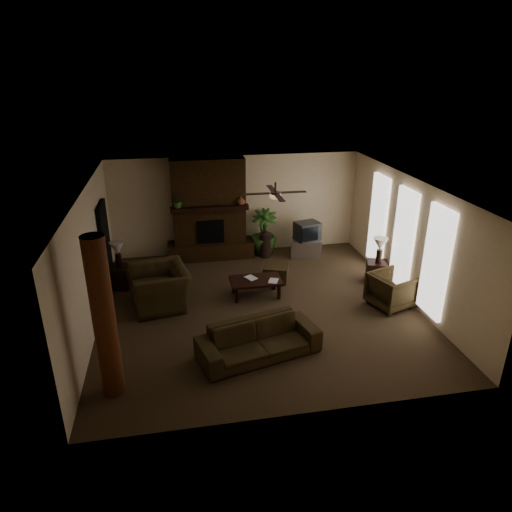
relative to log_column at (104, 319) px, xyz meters
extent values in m
plane|color=#4B3825|center=(2.95, 2.40, -1.40)|extent=(7.00, 7.00, 0.00)
plane|color=silver|center=(2.95, 2.40, 1.40)|extent=(7.00, 7.00, 0.00)
plane|color=beige|center=(2.95, 5.90, 0.00)|extent=(7.00, 0.00, 7.00)
plane|color=beige|center=(2.95, -1.10, 0.00)|extent=(7.00, 0.00, 7.00)
plane|color=beige|center=(-0.55, 2.40, 0.00)|extent=(0.00, 7.00, 7.00)
plane|color=beige|center=(6.45, 2.40, 0.00)|extent=(0.00, 7.00, 7.00)
cube|color=#422711|center=(2.15, 5.65, 0.00)|extent=(2.00, 0.50, 2.80)
cube|color=#422711|center=(2.15, 5.55, -1.17)|extent=(2.40, 0.70, 0.45)
cube|color=black|center=(2.15, 5.39, -0.58)|extent=(0.75, 0.04, 0.65)
cube|color=black|center=(2.15, 5.37, 0.10)|extent=(2.10, 0.28, 0.12)
cube|color=white|center=(6.40, 4.00, -0.05)|extent=(0.08, 0.85, 2.35)
cube|color=white|center=(6.40, 2.60, -0.05)|extent=(0.08, 0.85, 2.35)
cube|color=white|center=(6.40, 1.20, -0.05)|extent=(0.08, 0.85, 2.35)
cylinder|color=brown|center=(0.00, 0.00, 0.00)|extent=(0.36, 0.36, 2.80)
cube|color=black|center=(-0.49, 4.20, -0.35)|extent=(0.10, 1.00, 2.10)
cylinder|color=black|center=(3.35, 2.70, 1.28)|extent=(0.04, 0.04, 0.24)
cylinder|color=black|center=(3.35, 2.70, 1.16)|extent=(0.20, 0.20, 0.06)
ellipsoid|color=#F2BF72|center=(3.35, 2.70, 1.10)|extent=(0.26, 0.26, 0.14)
cube|color=black|center=(3.75, 2.70, 1.17)|extent=(0.55, 0.12, 0.01)
cube|color=black|center=(2.95, 2.70, 1.17)|extent=(0.55, 0.12, 0.01)
cube|color=black|center=(3.35, 3.10, 1.17)|extent=(0.12, 0.55, 0.01)
cube|color=black|center=(3.35, 2.30, 1.17)|extent=(0.12, 0.55, 0.01)
imported|color=#3E301A|center=(2.59, 0.60, -0.95)|extent=(2.38, 1.22, 0.89)
imported|color=#3E301A|center=(0.77, 2.94, -0.80)|extent=(1.13, 1.52, 1.21)
imported|color=#3E301A|center=(5.90, 1.93, -0.96)|extent=(1.04, 1.07, 0.88)
cube|color=black|center=(2.98, 2.97, -1.00)|extent=(1.20, 0.70, 0.06)
cube|color=black|center=(2.48, 2.72, -1.21)|extent=(0.07, 0.07, 0.37)
cube|color=black|center=(3.48, 2.72, -1.21)|extent=(0.07, 0.07, 0.37)
cube|color=black|center=(2.48, 3.22, -1.21)|extent=(0.07, 0.07, 0.37)
cube|color=black|center=(3.48, 3.22, -1.21)|extent=(0.07, 0.07, 0.37)
cube|color=#3E301A|center=(3.65, 3.74, -1.20)|extent=(0.77, 0.77, 0.40)
cube|color=#BCBCBE|center=(4.83, 5.14, -1.15)|extent=(0.94, 0.67, 0.50)
cube|color=#333436|center=(4.84, 5.12, -0.64)|extent=(0.76, 0.65, 0.52)
cube|color=black|center=(4.84, 4.85, -0.64)|extent=(0.51, 0.16, 0.40)
cylinder|color=#2E1E19|center=(3.68, 5.31, -1.05)|extent=(0.34, 0.34, 0.70)
sphere|color=#2E1E19|center=(3.68, 5.31, -0.80)|extent=(0.34, 0.34, 0.34)
imported|color=#376227|center=(3.68, 5.51, -1.03)|extent=(0.92, 1.41, 0.73)
cube|color=black|center=(-0.20, 4.05, -1.12)|extent=(0.61, 0.61, 0.55)
cylinder|color=black|center=(-0.20, 3.99, -0.67)|extent=(0.16, 0.16, 0.35)
cone|color=beige|center=(-0.20, 3.99, -0.35)|extent=(0.40, 0.40, 0.30)
cube|color=black|center=(6.10, 3.16, -1.12)|extent=(0.64, 0.64, 0.55)
cylinder|color=black|center=(6.10, 3.12, -0.67)|extent=(0.17, 0.17, 0.35)
cone|color=beige|center=(6.10, 3.12, -0.35)|extent=(0.43, 0.43, 0.30)
imported|color=#376227|center=(1.32, 5.37, 0.32)|extent=(0.46, 0.49, 0.33)
imported|color=brown|center=(3.01, 5.36, 0.27)|extent=(0.28, 0.28, 0.22)
imported|color=#999999|center=(2.77, 2.99, -0.83)|extent=(0.20, 0.13, 0.29)
imported|color=#999999|center=(3.26, 2.83, -0.82)|extent=(0.20, 0.10, 0.29)
camera|label=1|loc=(1.21, -6.60, 3.71)|focal=32.22mm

